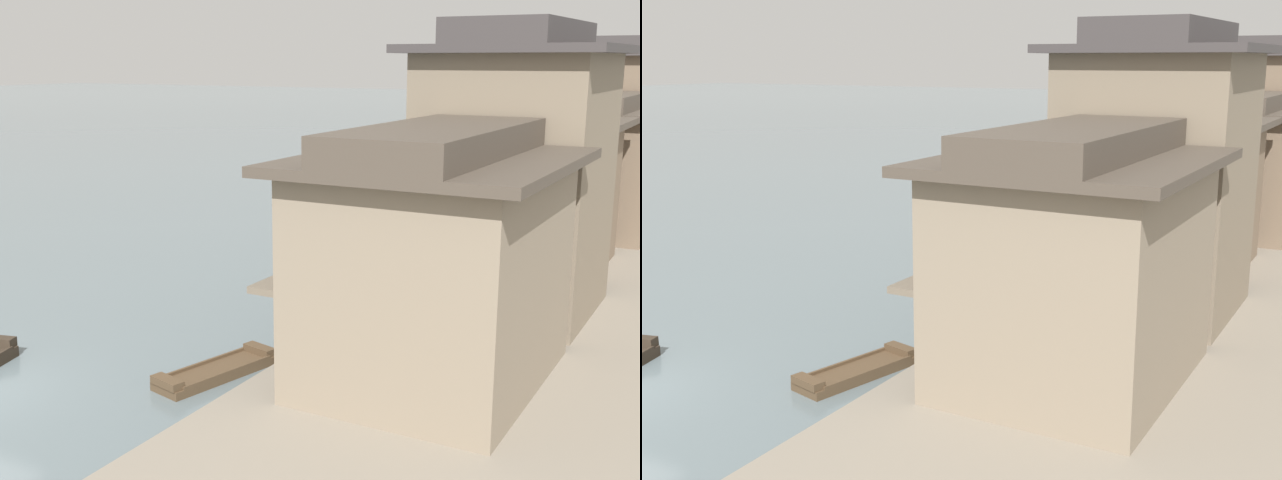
{
  "view_description": "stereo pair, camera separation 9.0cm",
  "coord_description": "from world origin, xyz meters",
  "views": [
    {
      "loc": [
        17.11,
        -12.27,
        8.28
      ],
      "look_at": [
        2.05,
        14.74,
        1.32
      ],
      "focal_mm": 45.22,
      "sensor_mm": 36.0,
      "label": 1
    },
    {
      "loc": [
        17.19,
        -12.23,
        8.28
      ],
      "look_at": [
        2.05,
        14.74,
        1.32
      ],
      "focal_mm": 45.22,
      "sensor_mm": 36.0,
      "label": 2
    }
  ],
  "objects": [
    {
      "name": "boat_moored_second",
      "position": [
        4.84,
        30.0,
        0.23
      ],
      "size": [
        1.04,
        4.95,
        0.69
      ],
      "color": "brown",
      "rests_on": "ground"
    },
    {
      "name": "house_waterfront_second",
      "position": [
        10.44,
        11.89,
        4.95
      ],
      "size": [
        6.13,
        6.29,
        8.74
      ],
      "color": "#7F705B",
      "rests_on": "riverbank_right"
    },
    {
      "name": "boat_moored_far",
      "position": [
        4.95,
        10.16,
        0.24
      ],
      "size": [
        2.02,
        4.67,
        0.7
      ],
      "color": "#423328",
      "rests_on": "ground"
    },
    {
      "name": "boat_moored_nearest",
      "position": [
        4.3,
        35.78,
        0.32
      ],
      "size": [
        1.24,
        3.59,
        0.82
      ],
      "color": "brown",
      "rests_on": "ground"
    },
    {
      "name": "boat_midriver_drifting",
      "position": [
        -4.61,
        29.79,
        0.17
      ],
      "size": [
        3.22,
        4.51,
        0.51
      ],
      "color": "#232326",
      "rests_on": "ground"
    },
    {
      "name": "boat_midriver_upstream",
      "position": [
        4.87,
        3.98,
        0.15
      ],
      "size": [
        1.86,
        3.67,
        0.43
      ],
      "color": "brown",
      "rests_on": "ground"
    },
    {
      "name": "boat_moored_third",
      "position": [
        4.68,
        47.48,
        0.17
      ],
      "size": [
        1.51,
        4.05,
        0.51
      ],
      "color": "#232326",
      "rests_on": "ground"
    },
    {
      "name": "house_waterfront_nearest",
      "position": [
        10.45,
        5.3,
        3.64
      ],
      "size": [
        6.15,
        7.45,
        6.14
      ],
      "color": "gray",
      "rests_on": "riverbank_right"
    },
    {
      "name": "house_waterfront_tall",
      "position": [
        10.07,
        18.23,
        3.66
      ],
      "size": [
        5.38,
        5.82,
        6.14
      ],
      "color": "#75604C",
      "rests_on": "riverbank_right"
    },
    {
      "name": "house_waterfront_narrow",
      "position": [
        10.43,
        25.51,
        3.64
      ],
      "size": [
        6.11,
        7.78,
        6.14
      ],
      "color": "#75604C",
      "rests_on": "riverbank_right"
    },
    {
      "name": "house_waterfront_far",
      "position": [
        10.22,
        32.33,
        4.95
      ],
      "size": [
        5.7,
        5.96,
        8.74
      ],
      "color": "#75604C",
      "rests_on": "riverbank_right"
    }
  ]
}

